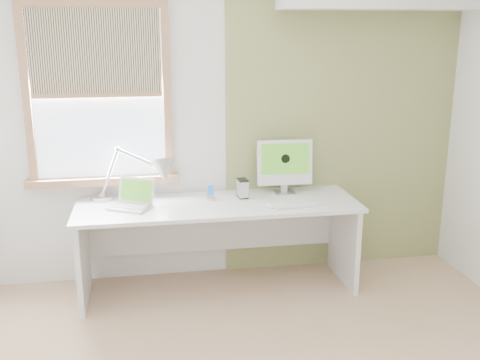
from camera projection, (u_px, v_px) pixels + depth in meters
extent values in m
cube|color=white|center=(225.00, 123.00, 4.56)|extent=(4.00, 0.02, 2.60)
cube|color=#94975A|center=(342.00, 120.00, 4.71)|extent=(2.00, 0.02, 2.60)
cube|color=#8C6246|center=(27.00, 96.00, 4.21)|extent=(0.06, 0.06, 1.42)
cube|color=#8C6246|center=(167.00, 94.00, 4.38)|extent=(0.06, 0.06, 1.42)
cube|color=#8C6246|center=(92.00, 3.00, 4.12)|extent=(1.00, 0.06, 0.06)
cube|color=#8C6246|center=(104.00, 180.00, 4.45)|extent=(1.20, 0.14, 0.06)
cube|color=#D1E2F9|center=(98.00, 95.00, 4.31)|extent=(1.00, 0.01, 1.30)
cube|color=beige|center=(95.00, 52.00, 4.19)|extent=(0.98, 0.02, 0.65)
cube|color=#8C6246|center=(98.00, 95.00, 4.27)|extent=(0.98, 0.03, 0.03)
cube|color=silver|center=(218.00, 205.00, 4.33)|extent=(2.20, 0.70, 0.03)
cube|color=silver|center=(83.00, 257.00, 4.26)|extent=(0.04, 0.64, 0.70)
cube|color=silver|center=(344.00, 240.00, 4.60)|extent=(0.04, 0.64, 0.70)
cube|color=silver|center=(213.00, 223.00, 4.71)|extent=(2.08, 0.02, 0.48)
cylinder|color=#B5B8BA|center=(102.00, 197.00, 4.44)|extent=(0.22, 0.22, 0.03)
sphere|color=#B5B8BA|center=(102.00, 195.00, 4.43)|extent=(0.07, 0.07, 0.05)
cylinder|color=#B5B8BA|center=(110.00, 173.00, 4.38)|extent=(0.18, 0.08, 0.39)
sphere|color=#B5B8BA|center=(118.00, 150.00, 4.32)|extent=(0.06, 0.06, 0.05)
cylinder|color=#B5B8BA|center=(139.00, 158.00, 4.30)|extent=(0.33, 0.17, 0.15)
sphere|color=#B5B8BA|center=(160.00, 167.00, 4.28)|extent=(0.05, 0.05, 0.04)
cone|color=#B5B8BA|center=(164.00, 171.00, 4.28)|extent=(0.23, 0.27, 0.23)
cube|color=#B5B8BA|center=(130.00, 207.00, 4.20)|extent=(0.37, 0.33, 0.02)
cube|color=#B2B5B7|center=(130.00, 206.00, 4.20)|extent=(0.29, 0.24, 0.00)
cube|color=#B5B8BA|center=(137.00, 190.00, 4.27)|extent=(0.29, 0.21, 0.20)
cube|color=#3C791B|center=(136.00, 191.00, 4.27)|extent=(0.25, 0.17, 0.16)
cylinder|color=#B5B8BA|center=(211.00, 198.00, 4.42)|extent=(0.09, 0.09, 0.02)
cube|color=#B5B8BA|center=(210.00, 190.00, 4.40)|extent=(0.06, 0.02, 0.12)
cube|color=#194C99|center=(210.00, 190.00, 4.39)|extent=(0.05, 0.01, 0.09)
cube|color=#B5B8BA|center=(242.00, 188.00, 4.46)|extent=(0.08, 0.12, 0.15)
cube|color=black|center=(242.00, 180.00, 4.44)|extent=(0.08, 0.12, 0.01)
cube|color=black|center=(242.00, 197.00, 4.48)|extent=(0.08, 0.12, 0.01)
cube|color=#B5B8BA|center=(285.00, 193.00, 4.59)|extent=(0.17, 0.15, 0.01)
cube|color=#B5B8BA|center=(284.00, 183.00, 4.60)|extent=(0.06, 0.02, 0.15)
cube|color=white|center=(285.00, 162.00, 4.54)|extent=(0.45, 0.09, 0.37)
cube|color=#3C791B|center=(285.00, 159.00, 4.51)|extent=(0.40, 0.04, 0.25)
cylinder|color=black|center=(286.00, 159.00, 4.51)|extent=(0.07, 0.01, 0.07)
cube|color=white|center=(298.00, 205.00, 4.25)|extent=(0.41, 0.15, 0.02)
cube|color=white|center=(298.00, 204.00, 4.25)|extent=(0.38, 0.12, 0.00)
ellipsoid|color=white|center=(271.00, 206.00, 4.22)|extent=(0.08, 0.11, 0.03)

